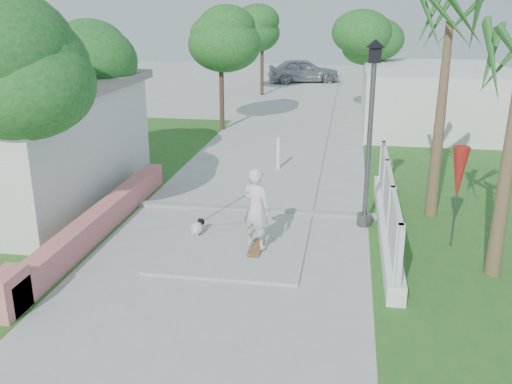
% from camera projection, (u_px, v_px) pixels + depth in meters
% --- Properties ---
extents(ground, '(90.00, 90.00, 0.00)m').
position_uv_depth(ground, '(189.00, 337.00, 9.31)').
color(ground, '#B7B7B2').
rests_on(ground, ground).
extents(path_strip, '(3.20, 36.00, 0.06)m').
position_uv_depth(path_strip, '(300.00, 114.00, 28.04)').
color(path_strip, '#B7B7B2').
rests_on(path_strip, ground).
extents(curb, '(6.50, 0.25, 0.10)m').
position_uv_depth(curb, '(251.00, 210.00, 14.92)').
color(curb, '#999993').
rests_on(curb, ground).
extents(grass_left, '(8.00, 20.00, 0.01)m').
position_uv_depth(grass_left, '(43.00, 177.00, 17.88)').
color(grass_left, '#29601E').
rests_on(grass_left, ground).
extents(pink_wall, '(0.45, 8.20, 0.80)m').
position_uv_depth(pink_wall, '(92.00, 227.00, 13.05)').
color(pink_wall, '#DD7E71').
rests_on(pink_wall, ground).
extents(lattice_fence, '(0.35, 7.00, 1.50)m').
position_uv_depth(lattice_fence, '(387.00, 213.00, 13.31)').
color(lattice_fence, white).
rests_on(lattice_fence, ground).
extents(building_right, '(6.00, 8.00, 2.60)m').
position_uv_depth(building_right, '(433.00, 98.00, 24.85)').
color(building_right, silver).
rests_on(building_right, ground).
extents(street_lamp, '(0.44, 0.44, 4.44)m').
position_uv_depth(street_lamp, '(370.00, 128.00, 13.26)').
color(street_lamp, '#59595E').
rests_on(street_lamp, ground).
extents(bollard, '(0.14, 0.14, 1.09)m').
position_uv_depth(bollard, '(278.00, 153.00, 18.47)').
color(bollard, white).
rests_on(bollard, ground).
extents(patio_umbrella, '(0.36, 0.36, 2.30)m').
position_uv_depth(patio_umbrella, '(459.00, 175.00, 12.26)').
color(patio_umbrella, '#59595E').
rests_on(patio_umbrella, ground).
extents(tree_left_near, '(3.60, 3.60, 5.28)m').
position_uv_depth(tree_left_near, '(9.00, 74.00, 11.60)').
color(tree_left_near, '#4C3826').
rests_on(tree_left_near, ground).
extents(tree_left_mid, '(3.20, 3.20, 4.85)m').
position_uv_depth(tree_left_mid, '(84.00, 63.00, 17.01)').
color(tree_left_mid, '#4C3826').
rests_on(tree_left_mid, ground).
extents(tree_path_left, '(3.40, 3.40, 5.23)m').
position_uv_depth(tree_path_left, '(221.00, 39.00, 23.55)').
color(tree_path_left, '#4C3826').
rests_on(tree_path_left, ground).
extents(tree_path_right, '(3.00, 3.00, 4.79)m').
position_uv_depth(tree_path_right, '(370.00, 42.00, 26.44)').
color(tree_path_right, '#4C3826').
rests_on(tree_path_right, ground).
extents(tree_path_far, '(3.20, 3.20, 5.17)m').
position_uv_depth(tree_path_far, '(262.00, 29.00, 32.89)').
color(tree_path_far, '#4C3826').
rests_on(tree_path_far, ground).
extents(palm_far, '(1.80, 1.80, 5.30)m').
position_uv_depth(palm_far, '(449.00, 35.00, 13.29)').
color(palm_far, brown).
rests_on(palm_far, ground).
extents(skateboarder, '(1.89, 1.29, 1.91)m').
position_uv_depth(skateboarder, '(233.00, 209.00, 12.61)').
color(skateboarder, brown).
rests_on(skateboarder, ground).
extents(dog, '(0.36, 0.58, 0.41)m').
position_uv_depth(dog, '(197.00, 227.00, 13.29)').
color(dog, silver).
rests_on(dog, ground).
extents(parked_car, '(5.15, 2.94, 1.65)m').
position_uv_depth(parked_car, '(303.00, 71.00, 39.14)').
color(parked_car, '#979A9E').
rests_on(parked_car, ground).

